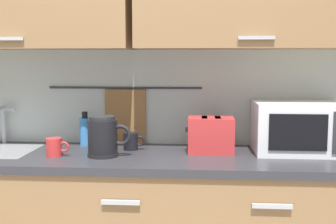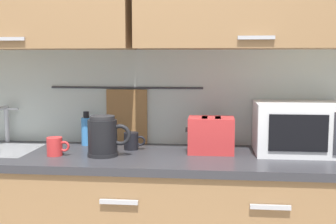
# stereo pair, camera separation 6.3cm
# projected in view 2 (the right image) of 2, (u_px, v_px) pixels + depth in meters

# --- Properties ---
(back_wall_assembly) EXTENTS (3.70, 0.41, 2.50)m
(back_wall_assembly) POSITION_uv_depth(u_px,v_px,m) (138.00, 37.00, 2.44)
(back_wall_assembly) COLOR silver
(back_wall_assembly) RESTS_ON ground
(sink_faucet) EXTENTS (0.09, 0.17, 0.22)m
(sink_faucet) POSITION_uv_depth(u_px,v_px,m) (5.00, 119.00, 2.58)
(sink_faucet) COLOR #B2B5BA
(sink_faucet) RESTS_ON counter_unit
(microwave) EXTENTS (0.46, 0.35, 0.27)m
(microwave) POSITION_uv_depth(u_px,v_px,m) (299.00, 128.00, 2.29)
(microwave) COLOR white
(microwave) RESTS_ON counter_unit
(electric_kettle) EXTENTS (0.23, 0.16, 0.21)m
(electric_kettle) POSITION_uv_depth(u_px,v_px,m) (103.00, 137.00, 2.22)
(electric_kettle) COLOR black
(electric_kettle) RESTS_ON counter_unit
(dish_soap_bottle) EXTENTS (0.06, 0.06, 0.20)m
(dish_soap_bottle) POSITION_uv_depth(u_px,v_px,m) (86.00, 130.00, 2.51)
(dish_soap_bottle) COLOR #3F8CD8
(dish_soap_bottle) RESTS_ON counter_unit
(mug_near_sink) EXTENTS (0.12, 0.08, 0.09)m
(mug_near_sink) POSITION_uv_depth(u_px,v_px,m) (55.00, 147.00, 2.23)
(mug_near_sink) COLOR red
(mug_near_sink) RESTS_ON counter_unit
(toaster) EXTENTS (0.26, 0.17, 0.19)m
(toaster) POSITION_uv_depth(u_px,v_px,m) (211.00, 135.00, 2.30)
(toaster) COLOR red
(toaster) RESTS_ON counter_unit
(mug_by_kettle) EXTENTS (0.12, 0.08, 0.09)m
(mug_by_kettle) POSITION_uv_depth(u_px,v_px,m) (132.00, 141.00, 2.38)
(mug_by_kettle) COLOR black
(mug_by_kettle) RESTS_ON counter_unit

